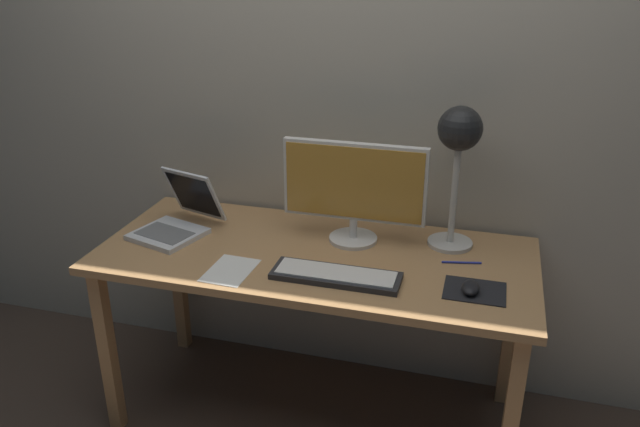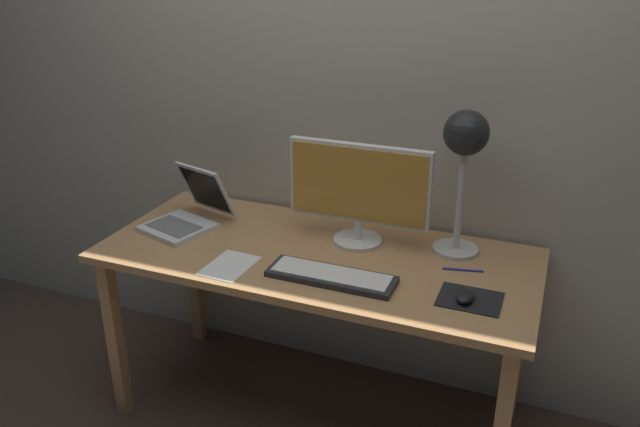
% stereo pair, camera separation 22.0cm
% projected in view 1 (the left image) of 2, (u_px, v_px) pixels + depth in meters
% --- Properties ---
extents(ground_plane, '(4.80, 4.80, 0.00)m').
position_uv_depth(ground_plane, '(315.00, 412.00, 2.62)').
color(ground_plane, '#47382D').
rests_on(ground_plane, ground).
extents(back_wall, '(4.80, 0.06, 2.60)m').
position_uv_depth(back_wall, '(343.00, 79.00, 2.46)').
color(back_wall, '#B2A893').
rests_on(back_wall, ground).
extents(desk, '(1.60, 0.70, 0.74)m').
position_uv_depth(desk, '(315.00, 271.00, 2.36)').
color(desk, tan).
rests_on(desk, ground).
extents(monitor, '(0.54, 0.18, 0.39)m').
position_uv_depth(monitor, '(354.00, 187.00, 2.33)').
color(monitor, silver).
rests_on(monitor, desk).
extents(keyboard_main, '(0.44, 0.14, 0.03)m').
position_uv_depth(keyboard_main, '(336.00, 275.00, 2.14)').
color(keyboard_main, '#28282B').
rests_on(keyboard_main, desk).
extents(laptop, '(0.32, 0.38, 0.23)m').
position_uv_depth(laptop, '(180.00, 215.00, 2.48)').
color(laptop, silver).
rests_on(laptop, desk).
extents(desk_lamp, '(0.17, 0.17, 0.53)m').
position_uv_depth(desk_lamp, '(459.00, 143.00, 2.22)').
color(desk_lamp, beige).
rests_on(desk_lamp, desk).
extents(mousepad, '(0.20, 0.16, 0.00)m').
position_uv_depth(mousepad, '(475.00, 291.00, 2.06)').
color(mousepad, black).
rests_on(mousepad, desk).
extents(mouse, '(0.06, 0.10, 0.03)m').
position_uv_depth(mouse, '(471.00, 287.00, 2.05)').
color(mouse, black).
rests_on(mouse, mousepad).
extents(paper_sheet_near_mouse, '(0.16, 0.22, 0.00)m').
position_uv_depth(paper_sheet_near_mouse, '(230.00, 270.00, 2.19)').
color(paper_sheet_near_mouse, white).
rests_on(paper_sheet_near_mouse, desk).
extents(pen, '(0.14, 0.04, 0.01)m').
position_uv_depth(pen, '(462.00, 263.00, 2.24)').
color(pen, '#2633A5').
rests_on(pen, desk).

